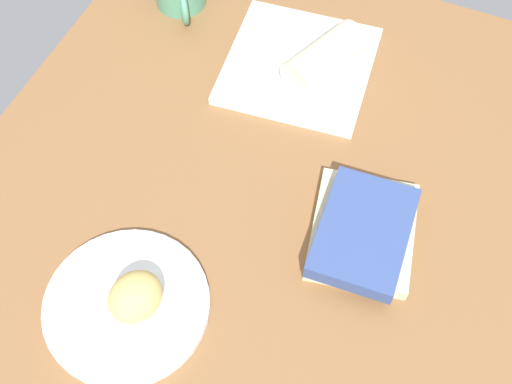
{
  "coord_description": "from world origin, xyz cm",
  "views": [
    {
      "loc": [
        49.27,
        22.74,
        93.27
      ],
      "look_at": [
        0.46,
        1.64,
        7.0
      ],
      "focal_mm": 46.67,
      "sensor_mm": 36.0,
      "label": 1
    }
  ],
  "objects_px": {
    "square_plate": "(299,65)",
    "book_stack": "(363,232)",
    "breakfast_wrap": "(324,58)",
    "sauce_cup": "(270,47)",
    "round_plate": "(127,305)",
    "scone_pastry": "(135,297)"
  },
  "relations": [
    {
      "from": "sauce_cup",
      "to": "square_plate",
      "type": "bearing_deg",
      "value": 87.37
    },
    {
      "from": "square_plate",
      "to": "book_stack",
      "type": "distance_m",
      "value": 0.35
    },
    {
      "from": "round_plate",
      "to": "breakfast_wrap",
      "type": "relative_size",
      "value": 1.6
    },
    {
      "from": "scone_pastry",
      "to": "breakfast_wrap",
      "type": "bearing_deg",
      "value": 170.39
    },
    {
      "from": "book_stack",
      "to": "breakfast_wrap",
      "type": "bearing_deg",
      "value": -149.13
    },
    {
      "from": "sauce_cup",
      "to": "book_stack",
      "type": "xyz_separation_m",
      "value": [
        0.28,
        0.27,
        -0.0
      ]
    },
    {
      "from": "round_plate",
      "to": "breakfast_wrap",
      "type": "distance_m",
      "value": 0.53
    },
    {
      "from": "scone_pastry",
      "to": "book_stack",
      "type": "relative_size",
      "value": 0.37
    },
    {
      "from": "square_plate",
      "to": "round_plate",
      "type": "bearing_deg",
      "value": -6.46
    },
    {
      "from": "scone_pastry",
      "to": "sauce_cup",
      "type": "xyz_separation_m",
      "value": [
        -0.51,
        -0.01,
        -0.01
      ]
    },
    {
      "from": "round_plate",
      "to": "scone_pastry",
      "type": "distance_m",
      "value": 0.04
    },
    {
      "from": "scone_pastry",
      "to": "book_stack",
      "type": "height_order",
      "value": "scone_pastry"
    },
    {
      "from": "sauce_cup",
      "to": "breakfast_wrap",
      "type": "xyz_separation_m",
      "value": [
        0.0,
        0.1,
        0.02
      ]
    },
    {
      "from": "round_plate",
      "to": "sauce_cup",
      "type": "distance_m",
      "value": 0.52
    },
    {
      "from": "round_plate",
      "to": "book_stack",
      "type": "height_order",
      "value": "book_stack"
    },
    {
      "from": "round_plate",
      "to": "breakfast_wrap",
      "type": "xyz_separation_m",
      "value": [
        -0.52,
        0.1,
        0.04
      ]
    },
    {
      "from": "round_plate",
      "to": "square_plate",
      "type": "distance_m",
      "value": 0.52
    },
    {
      "from": "scone_pastry",
      "to": "square_plate",
      "type": "height_order",
      "value": "scone_pastry"
    },
    {
      "from": "breakfast_wrap",
      "to": "sauce_cup",
      "type": "bearing_deg",
      "value": 20.12
    },
    {
      "from": "breakfast_wrap",
      "to": "book_stack",
      "type": "distance_m",
      "value": 0.33
    },
    {
      "from": "round_plate",
      "to": "sauce_cup",
      "type": "height_order",
      "value": "sauce_cup"
    },
    {
      "from": "round_plate",
      "to": "sauce_cup",
      "type": "relative_size",
      "value": 4.24
    }
  ]
}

